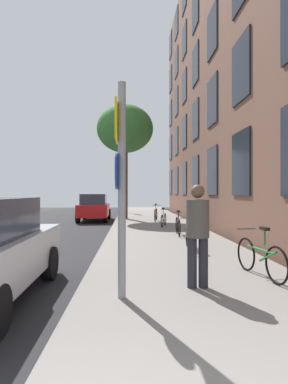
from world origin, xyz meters
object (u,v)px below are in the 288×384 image
(pedestrian_0, at_px, (198,229))
(bicycle_0, at_px, (260,257))
(sign_post, at_px, (120,176))
(traffic_light, at_px, (125,183))
(bicycle_2, at_px, (178,225))
(bicycle_1, at_px, (188,236))
(car_1, at_px, (94,207))
(bicycle_3, at_px, (164,219))
(tree_near, at_px, (125,130))
(bicycle_4, at_px, (156,214))

(pedestrian_0, bearing_deg, bicycle_0, 24.73)
(pedestrian_0, bearing_deg, sign_post, -160.38)
(traffic_light, relative_size, bicycle_2, 2.07)
(bicycle_1, height_order, car_1, car_1)
(sign_post, xyz_separation_m, bicycle_3, (1.71, 10.06, -1.50))
(sign_post, xyz_separation_m, traffic_light, (-0.25, 20.41, 0.48))
(traffic_light, bearing_deg, tree_near, -89.25)
(tree_near, distance_m, bicycle_2, 9.40)
(sign_post, bearing_deg, bicycle_3, 80.34)
(bicycle_3, distance_m, pedestrian_0, 9.64)
(sign_post, relative_size, bicycle_4, 1.90)
(tree_near, height_order, pedestrian_0, tree_near)
(bicycle_1, xyz_separation_m, bicycle_3, (-0.07, 6.00, -0.02))
(traffic_light, xyz_separation_m, tree_near, (0.07, -5.74, 3.14))
(bicycle_1, height_order, pedestrian_0, pedestrian_0)
(tree_near, xyz_separation_m, pedestrian_0, (1.46, -14.21, -4.48))
(tree_near, distance_m, bicycle_3, 7.14)
(bicycle_0, relative_size, pedestrian_0, 0.98)
(bicycle_2, xyz_separation_m, bicycle_3, (-0.23, 3.00, -0.02))
(bicycle_4, bearing_deg, bicycle_1, -88.73)
(traffic_light, distance_m, pedestrian_0, 20.06)
(sign_post, bearing_deg, bicycle_0, 22.27)
(bicycle_1, height_order, bicycle_4, bicycle_4)
(tree_near, bearing_deg, traffic_light, 90.75)
(sign_post, distance_m, bicycle_0, 3.17)
(bicycle_0, distance_m, bicycle_3, 9.04)
(traffic_light, relative_size, pedestrian_0, 1.95)
(bicycle_4, bearing_deg, bicycle_3, -87.57)
(tree_near, distance_m, car_1, 5.10)
(bicycle_1, distance_m, bicycle_3, 6.00)
(car_1, bearing_deg, bicycle_1, -69.90)
(bicycle_3, bearing_deg, bicycle_0, -84.35)
(tree_near, height_order, car_1, tree_near)
(traffic_light, xyz_separation_m, bicycle_1, (2.04, -16.34, -1.96))
(tree_near, bearing_deg, sign_post, -89.30)
(bicycle_4, bearing_deg, sign_post, -96.92)
(sign_post, height_order, bicycle_2, sign_post)
(bicycle_3, bearing_deg, bicycle_1, -89.30)
(bicycle_2, bearing_deg, bicycle_0, -83.69)
(traffic_light, distance_m, car_1, 6.37)
(bicycle_3, xyz_separation_m, car_1, (-3.75, 4.44, 0.38))
(bicycle_1, relative_size, bicycle_4, 0.96)
(bicycle_4, bearing_deg, traffic_light, 104.06)
(bicycle_3, bearing_deg, sign_post, -99.66)
(bicycle_1, relative_size, bicycle_2, 1.01)
(bicycle_3, distance_m, bicycle_4, 3.00)
(bicycle_0, bearing_deg, traffic_light, 98.40)
(bicycle_3, bearing_deg, bicycle_4, 92.43)
(bicycle_4, relative_size, pedestrian_0, 0.99)
(bicycle_0, bearing_deg, tree_near, 101.56)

